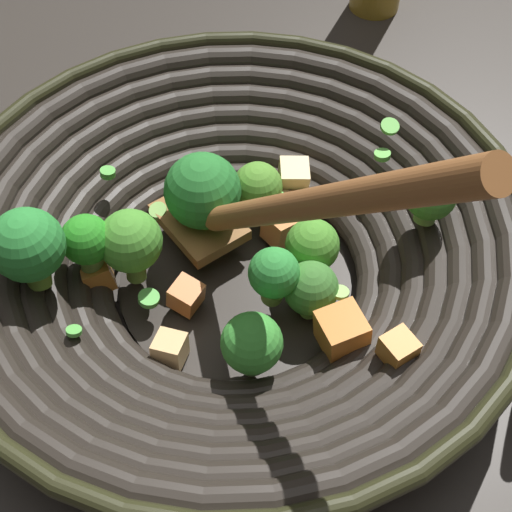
# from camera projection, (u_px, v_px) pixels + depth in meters

# --- Properties ---
(ground_plane) EXTENTS (4.00, 4.00, 0.00)m
(ground_plane) POSITION_uv_depth(u_px,v_px,m) (236.00, 288.00, 0.57)
(ground_plane) COLOR #332D28
(wok) EXTENTS (0.46, 0.43, 0.28)m
(wok) POSITION_uv_depth(u_px,v_px,m) (233.00, 244.00, 0.53)
(wok) COLOR black
(wok) RESTS_ON ground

